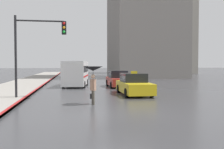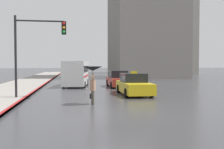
{
  "view_description": "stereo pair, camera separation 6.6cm",
  "coord_description": "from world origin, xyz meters",
  "px_view_note": "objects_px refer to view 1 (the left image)",
  "views": [
    {
      "loc": [
        -2.3,
        -11.35,
        2.14
      ],
      "look_at": [
        0.61,
        7.73,
        1.4
      ],
      "focal_mm": 42.0,
      "sensor_mm": 36.0,
      "label": 1
    },
    {
      "loc": [
        -2.23,
        -11.36,
        2.14
      ],
      "look_at": [
        0.61,
        7.73,
        1.4
      ],
      "focal_mm": 42.0,
      "sensor_mm": 36.0,
      "label": 2
    }
  ],
  "objects_px": {
    "sedan_red": "(118,80)",
    "traffic_light": "(37,41)",
    "pedestrian_with_umbrella": "(93,74)",
    "taxi": "(134,85)",
    "ambulance_van": "(76,73)"
  },
  "relations": [
    {
      "from": "ambulance_van",
      "to": "traffic_light",
      "type": "bearing_deg",
      "value": 82.67
    },
    {
      "from": "sedan_red",
      "to": "traffic_light",
      "type": "xyz_separation_m",
      "value": [
        -6.46,
        -8.08,
        2.85
      ]
    },
    {
      "from": "sedan_red",
      "to": "traffic_light",
      "type": "height_order",
      "value": "traffic_light"
    },
    {
      "from": "traffic_light",
      "to": "ambulance_van",
      "type": "bearing_deg",
      "value": 74.91
    },
    {
      "from": "sedan_red",
      "to": "traffic_light",
      "type": "distance_m",
      "value": 10.73
    },
    {
      "from": "taxi",
      "to": "pedestrian_with_umbrella",
      "type": "bearing_deg",
      "value": 52.45
    },
    {
      "from": "taxi",
      "to": "ambulance_van",
      "type": "distance_m",
      "value": 8.58
    },
    {
      "from": "taxi",
      "to": "sedan_red",
      "type": "xyz_separation_m",
      "value": [
        0.01,
        6.53,
        0.01
      ]
    },
    {
      "from": "sedan_red",
      "to": "pedestrian_with_umbrella",
      "type": "height_order",
      "value": "pedestrian_with_umbrella"
    },
    {
      "from": "taxi",
      "to": "sedan_red",
      "type": "relative_size",
      "value": 1.03
    },
    {
      "from": "sedan_red",
      "to": "pedestrian_with_umbrella",
      "type": "bearing_deg",
      "value": 73.17
    },
    {
      "from": "traffic_light",
      "to": "pedestrian_with_umbrella",
      "type": "bearing_deg",
      "value": -39.69
    },
    {
      "from": "taxi",
      "to": "ambulance_van",
      "type": "bearing_deg",
      "value": -62.21
    },
    {
      "from": "taxi",
      "to": "pedestrian_with_umbrella",
      "type": "xyz_separation_m",
      "value": [
        -3.24,
        -4.21,
        0.95
      ]
    },
    {
      "from": "pedestrian_with_umbrella",
      "to": "sedan_red",
      "type": "bearing_deg",
      "value": -25.0
    }
  ]
}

